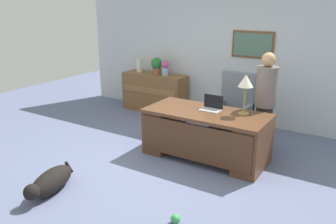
{
  "coord_description": "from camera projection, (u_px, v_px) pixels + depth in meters",
  "views": [
    {
      "loc": [
        2.67,
        -4.03,
        2.37
      ],
      "look_at": [
        -0.04,
        0.3,
        0.75
      ],
      "focal_mm": 37.62,
      "sensor_mm": 36.0,
      "label": 1
    }
  ],
  "objects": [
    {
      "name": "desk_lamp",
      "position": [
        246.0,
        83.0,
        5.09
      ],
      "size": [
        0.22,
        0.22,
        0.6
      ],
      "color": "#9E8447",
      "rests_on": "desk"
    },
    {
      "name": "vase_empty",
      "position": [
        139.0,
        66.0,
        7.88
      ],
      "size": [
        0.12,
        0.12,
        0.28
      ],
      "primitive_type": "cylinder",
      "color": "silver",
      "rests_on": "credenza"
    },
    {
      "name": "vase_with_flowers",
      "position": [
        165.0,
        67.0,
        7.52
      ],
      "size": [
        0.17,
        0.17,
        0.32
      ],
      "color": "#94B4D5",
      "rests_on": "credenza"
    },
    {
      "name": "dog_lying",
      "position": [
        50.0,
        182.0,
        4.51
      ],
      "size": [
        0.45,
        0.91,
        0.3
      ],
      "color": "black",
      "rests_on": "ground_plane"
    },
    {
      "name": "ground_plane",
      "position": [
        160.0,
        165.0,
        5.33
      ],
      "size": [
        12.0,
        12.0,
        0.0
      ],
      "primitive_type": "plane",
      "color": "slate"
    },
    {
      "name": "laptop",
      "position": [
        212.0,
        106.0,
        5.44
      ],
      "size": [
        0.32,
        0.22,
        0.22
      ],
      "color": "#B2B5BA",
      "rests_on": "desk"
    },
    {
      "name": "back_wall",
      "position": [
        231.0,
        54.0,
        7.02
      ],
      "size": [
        7.0,
        0.16,
        2.7
      ],
      "color": "silver",
      "rests_on": "ground_plane"
    },
    {
      "name": "potted_plant",
      "position": [
        157.0,
        65.0,
        7.62
      ],
      "size": [
        0.24,
        0.24,
        0.36
      ],
      "color": "brown",
      "rests_on": "credenza"
    },
    {
      "name": "credenza",
      "position": [
        155.0,
        92.0,
        7.84
      ],
      "size": [
        1.46,
        0.5,
        0.84
      ],
      "color": "brown",
      "rests_on": "ground_plane"
    },
    {
      "name": "person_standing",
      "position": [
        265.0,
        103.0,
        5.53
      ],
      "size": [
        0.32,
        0.32,
        1.63
      ],
      "color": "#262323",
      "rests_on": "ground_plane"
    },
    {
      "name": "desk",
      "position": [
        205.0,
        133.0,
        5.44
      ],
      "size": [
        1.88,
        0.88,
        0.75
      ],
      "color": "brown",
      "rests_on": "ground_plane"
    },
    {
      "name": "dog_toy_ball",
      "position": [
        175.0,
        219.0,
        3.91
      ],
      "size": [
        0.11,
        0.11,
        0.11
      ],
      "primitive_type": "sphere",
      "color": "green",
      "rests_on": "ground_plane"
    },
    {
      "name": "armchair",
      "position": [
        234.0,
        112.0,
        6.14
      ],
      "size": [
        0.6,
        0.59,
        1.2
      ],
      "color": "slate",
      "rests_on": "ground_plane"
    }
  ]
}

